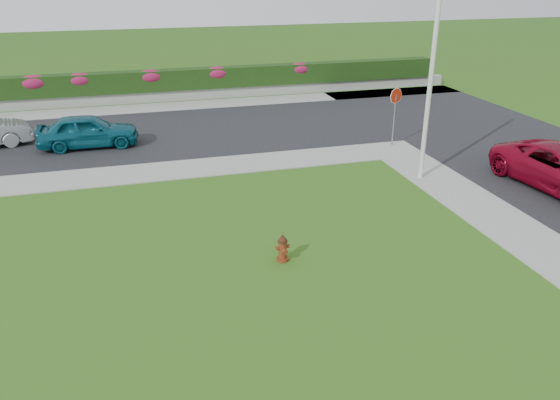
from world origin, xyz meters
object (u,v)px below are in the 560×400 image
object	(u,v)px
fire_hydrant	(283,249)
sedan_teal	(88,131)
stop_sign	(395,103)
utility_pole	(430,85)

from	to	relation	value
fire_hydrant	sedan_teal	size ratio (longest dim) A/B	0.18
fire_hydrant	stop_sign	world-z (taller)	stop_sign
utility_pole	stop_sign	xyz separation A→B (m)	(0.78, 3.77, -1.50)
stop_sign	fire_hydrant	bearing A→B (deg)	-128.21
fire_hydrant	utility_pole	bearing A→B (deg)	26.64
utility_pole	sedan_teal	bearing A→B (deg)	148.58
sedan_teal	utility_pole	bearing A→B (deg)	-120.95
sedan_teal	stop_sign	world-z (taller)	stop_sign
fire_hydrant	stop_sign	size ratio (longest dim) A/B	0.30
stop_sign	sedan_teal	bearing A→B (deg)	168.41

